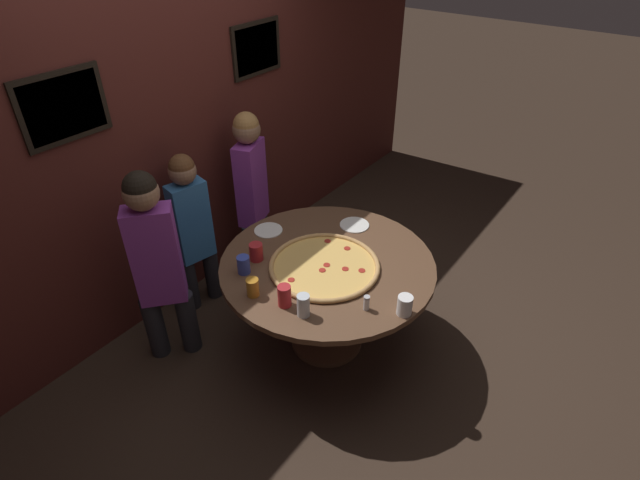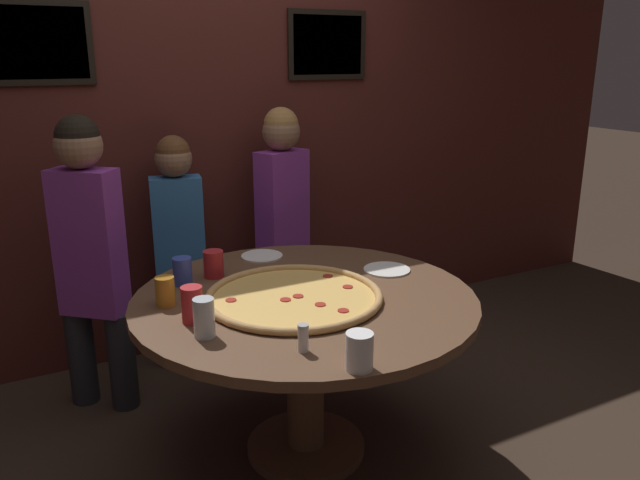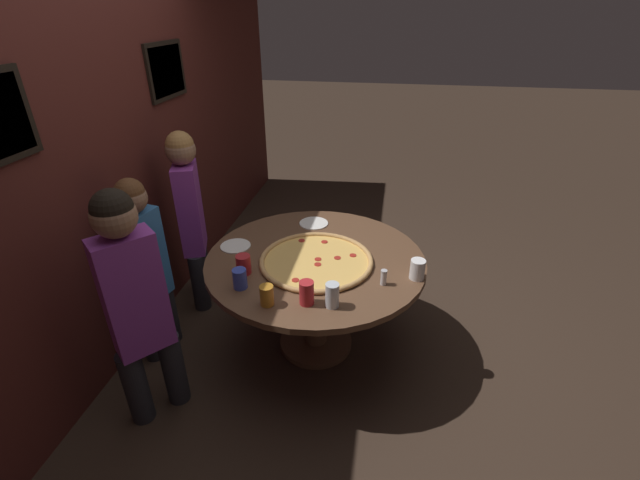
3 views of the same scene
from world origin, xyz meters
The scene contains 16 objects.
ground_plane centered at (0.00, 0.00, 0.00)m, with size 24.00×24.00×0.00m, color #38281E.
back_wall centered at (0.00, 1.31, 1.30)m, with size 6.40×0.08×2.60m.
dining_table centered at (0.00, 0.00, 0.59)m, with size 1.42×1.42×0.74m.
giant_pizza centered at (-0.06, -0.02, 0.75)m, with size 0.72×0.72×0.03m.
drink_cup_far_right centered at (-0.49, -0.18, 0.81)m, with size 0.08×0.08×0.14m, color silver.
drink_cup_centre_back centered at (-0.53, 0.17, 0.80)m, with size 0.08×0.08×0.12m, color #BC7A23.
drink_cup_by_shaker centered at (-0.13, -0.64, 0.80)m, with size 0.09×0.09×0.12m, color white.
drink_cup_far_left centered at (-0.49, -0.04, 0.81)m, with size 0.08×0.08×0.14m, color #B22328.
drink_cup_near_right centered at (-0.41, 0.37, 0.80)m, with size 0.08×0.08×0.12m, color #384CB7.
drink_cup_near_left centered at (-0.26, 0.40, 0.80)m, with size 0.09×0.09×0.12m, color #B22328.
white_plate_near_front centered at (0.05, 0.56, 0.74)m, with size 0.20×0.20×0.01m, color white.
white_plate_right_side centered at (0.48, 0.10, 0.74)m, with size 0.21×0.21×0.01m, color white.
condiment_shaker centered at (-0.23, -0.45, 0.79)m, with size 0.04×0.04×0.10m.
diner_side_right centered at (-0.72, 0.83, 0.82)m, with size 0.36×0.33×1.44m.
diner_side_left centered at (-0.23, 1.07, 0.73)m, with size 0.34×0.20×1.30m.
diner_far_right centered at (0.38, 1.03, 0.81)m, with size 0.38×0.25×1.42m.
Camera 3 is at (-2.33, -0.44, 2.18)m, focal length 24.00 mm.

